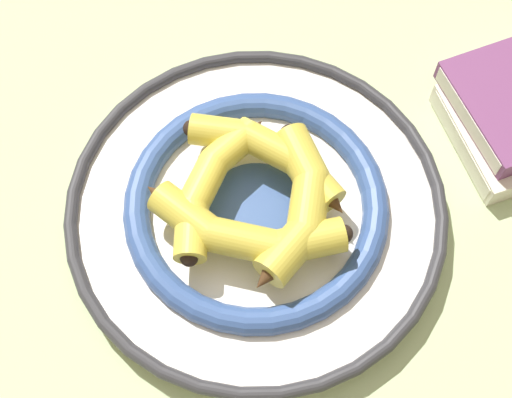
{
  "coord_description": "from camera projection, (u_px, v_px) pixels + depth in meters",
  "views": [
    {
      "loc": [
        -0.15,
        -0.26,
        0.66
      ],
      "look_at": [
        -0.0,
        0.01,
        0.04
      ],
      "focal_mm": 50.0,
      "sensor_mm": 36.0,
      "label": 1
    }
  ],
  "objects": [
    {
      "name": "banana_b",
      "position": [
        210.0,
        183.0,
        0.68
      ],
      "size": [
        0.15,
        0.12,
        0.03
      ],
      "rotation": [
        0.0,
        0.0,
        3.81
      ],
      "color": "yellow",
      "rests_on": "decorative_bowl"
    },
    {
      "name": "banana_c",
      "position": [
        241.0,
        232.0,
        0.66
      ],
      "size": [
        0.16,
        0.15,
        0.03
      ],
      "rotation": [
        0.0,
        0.0,
        5.55
      ],
      "color": "gold",
      "rests_on": "decorative_bowl"
    },
    {
      "name": "banana_d",
      "position": [
        299.0,
        207.0,
        0.67
      ],
      "size": [
        0.13,
        0.15,
        0.04
      ],
      "rotation": [
        0.0,
        0.0,
        7.19
      ],
      "color": "gold",
      "rests_on": "decorative_bowl"
    },
    {
      "name": "decorative_bowl",
      "position": [
        256.0,
        209.0,
        0.71
      ],
      "size": [
        0.38,
        0.38,
        0.04
      ],
      "color": "white",
      "rests_on": "ground_plane"
    },
    {
      "name": "ground_plane",
      "position": [
        260.0,
        222.0,
        0.72
      ],
      "size": [
        2.8,
        2.8,
        0.0
      ],
      "primitive_type": "plane",
      "color": "#B2C693"
    },
    {
      "name": "banana_a",
      "position": [
        271.0,
        154.0,
        0.7
      ],
      "size": [
        0.11,
        0.17,
        0.03
      ],
      "rotation": [
        0.0,
        0.0,
        2.1
      ],
      "color": "gold",
      "rests_on": "decorative_bowl"
    }
  ]
}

